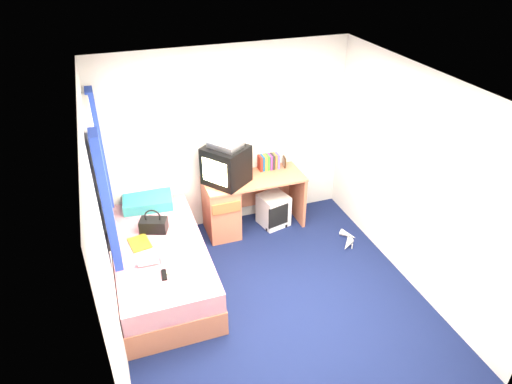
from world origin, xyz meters
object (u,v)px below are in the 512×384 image
object	(u,v)px
desk	(234,204)
colour_swatch_fan	(177,273)
towel	(177,254)
water_bottle	(148,262)
picture_frame	(284,162)
magazine	(140,243)
pillow	(148,202)
pink_water_bottle	(248,174)
crt_tv	(226,165)
bed	(161,264)
vcr	(225,144)
remote_control	(164,275)
handbag	(154,225)
white_heels	(348,240)
storage_cube	(273,210)
aerosol_can	(243,174)

from	to	relation	value
desk	colour_swatch_fan	distance (m)	1.61
towel	water_bottle	size ratio (longest dim) A/B	1.34
picture_frame	magazine	bearing A→B (deg)	-149.87
pillow	pink_water_bottle	xyz separation A→B (m)	(1.26, -0.15, 0.24)
crt_tv	colour_swatch_fan	xyz separation A→B (m)	(-0.90, -1.27, -0.45)
desk	water_bottle	distance (m)	1.63
bed	vcr	world-z (taller)	vcr
desk	pink_water_bottle	size ratio (longest dim) A/B	6.62
desk	remote_control	distance (m)	1.69
handbag	white_heels	size ratio (longest dim) A/B	0.84
vcr	white_heels	bearing A→B (deg)	24.23
water_bottle	white_heels	world-z (taller)	water_bottle
bed	colour_swatch_fan	size ratio (longest dim) A/B	9.09
storage_cube	pink_water_bottle	xyz separation A→B (m)	(-0.36, -0.01, 0.63)
crt_tv	pink_water_bottle	world-z (taller)	crt_tv
picture_frame	water_bottle	xyz separation A→B (m)	(-2.00, -1.20, -0.24)
bed	colour_swatch_fan	world-z (taller)	colour_swatch_fan
storage_cube	picture_frame	bearing A→B (deg)	28.56
desk	handbag	distance (m)	1.20
crt_tv	vcr	bearing A→B (deg)	90.00
storage_cube	handbag	world-z (taller)	handbag
desk	bed	bearing A→B (deg)	-145.82
crt_tv	water_bottle	xyz separation A→B (m)	(-1.15, -1.05, -0.42)
handbag	remote_control	size ratio (longest dim) A/B	2.14
crt_tv	water_bottle	world-z (taller)	crt_tv
pink_water_bottle	towel	size ratio (longest dim) A/B	0.73
storage_cube	remote_control	distance (m)	2.08
crt_tv	pink_water_bottle	distance (m)	0.31
colour_swatch_fan	remote_control	world-z (taller)	remote_control
aerosol_can	water_bottle	distance (m)	1.73
water_bottle	towel	bearing A→B (deg)	3.87
pillow	water_bottle	xyz separation A→B (m)	(-0.16, -1.14, -0.03)
crt_tv	handbag	world-z (taller)	crt_tv
pillow	remote_control	xyz separation A→B (m)	(-0.03, -1.36, -0.05)
magazine	colour_swatch_fan	bearing A→B (deg)	-64.57
crt_tv	white_heels	xyz separation A→B (m)	(1.39, -0.78, -0.95)
pink_water_bottle	vcr	bearing A→B (deg)	166.06
bed	picture_frame	distance (m)	2.13
bed	pillow	world-z (taller)	pillow
pillow	towel	size ratio (longest dim) A/B	2.21
colour_swatch_fan	white_heels	xyz separation A→B (m)	(2.29, 0.50, -0.51)
colour_swatch_fan	water_bottle	bearing A→B (deg)	138.77
remote_control	bed	bearing A→B (deg)	91.22
bed	water_bottle	bearing A→B (deg)	-115.90
pillow	aerosol_can	world-z (taller)	aerosol_can
vcr	magazine	bearing A→B (deg)	-97.87
desk	storage_cube	bearing A→B (deg)	-5.18
remote_control	towel	bearing A→B (deg)	57.46
picture_frame	pink_water_bottle	bearing A→B (deg)	-151.29
picture_frame	colour_swatch_fan	world-z (taller)	picture_frame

